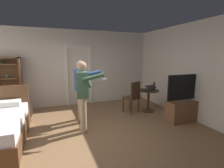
{
  "coord_description": "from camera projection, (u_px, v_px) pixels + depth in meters",
  "views": [
    {
      "loc": [
        -0.75,
        -3.44,
        1.77
      ],
      "look_at": [
        0.78,
        0.56,
        1.05
      ],
      "focal_mm": 26.88,
      "sensor_mm": 36.0,
      "label": 1
    }
  ],
  "objects": [
    {
      "name": "ground_plane",
      "position": [
        88.0,
        136.0,
        3.72
      ],
      "size": [
        6.48,
        6.48,
        0.0
      ],
      "primitive_type": "plane",
      "color": "olive"
    },
    {
      "name": "wall_back",
      "position": [
        70.0,
        68.0,
        5.99
      ],
      "size": [
        6.13,
        0.12,
        2.67
      ],
      "primitive_type": "cube",
      "color": "silver",
      "rests_on": "ground_plane"
    },
    {
      "name": "wall_right",
      "position": [
        196.0,
        72.0,
        4.56
      ],
      "size": [
        0.12,
        5.54,
        2.67
      ],
      "primitive_type": "cube",
      "color": "silver",
      "rests_on": "ground_plane"
    },
    {
      "name": "doorway_frame",
      "position": [
        79.0,
        71.0,
        6.04
      ],
      "size": [
        0.93,
        0.08,
        2.13
      ],
      "color": "white",
      "rests_on": "ground_plane"
    },
    {
      "name": "bookshelf",
      "position": [
        6.0,
        83.0,
        5.16
      ],
      "size": [
        0.88,
        0.32,
        1.73
      ],
      "color": "brown",
      "rests_on": "ground_plane"
    },
    {
      "name": "tv_flatscreen",
      "position": [
        184.0,
        107.0,
        4.55
      ],
      "size": [
        1.16,
        0.4,
        1.29
      ],
      "color": "brown",
      "rests_on": "ground_plane"
    },
    {
      "name": "side_table",
      "position": [
        148.0,
        97.0,
        5.33
      ],
      "size": [
        0.66,
        0.66,
        0.7
      ],
      "color": "#4C331E",
      "rests_on": "ground_plane"
    },
    {
      "name": "laptop",
      "position": [
        149.0,
        89.0,
        5.24
      ],
      "size": [
        0.35,
        0.36,
        0.16
      ],
      "color": "black",
      "rests_on": "side_table"
    },
    {
      "name": "bottle_on_table",
      "position": [
        154.0,
        86.0,
        5.25
      ],
      "size": [
        0.06,
        0.06,
        0.29
      ],
      "color": "#332826",
      "rests_on": "side_table"
    },
    {
      "name": "wooden_chair",
      "position": [
        133.0,
        96.0,
        5.17
      ],
      "size": [
        0.55,
        0.55,
        0.99
      ],
      "color": "#4C331E",
      "rests_on": "ground_plane"
    },
    {
      "name": "person_blue_shirt",
      "position": [
        83.0,
        92.0,
        3.86
      ],
      "size": [
        0.65,
        0.61,
        1.65
      ],
      "color": "tan",
      "rests_on": "ground_plane"
    },
    {
      "name": "person_striped_shirt",
      "position": [
        81.0,
        87.0,
        4.47
      ],
      "size": [
        0.7,
        0.58,
        1.64
      ],
      "color": "tan",
      "rests_on": "ground_plane"
    },
    {
      "name": "suitcase_dark",
      "position": [
        16.0,
        117.0,
        4.48
      ],
      "size": [
        0.66,
        0.34,
        0.32
      ],
      "primitive_type": "cube",
      "rotation": [
        0.0,
        0.0,
        -0.07
      ],
      "color": "#4C1919",
      "rests_on": "ground_plane"
    },
    {
      "name": "suitcase_small",
      "position": [
        21.0,
        112.0,
        4.84
      ],
      "size": [
        0.59,
        0.45,
        0.33
      ],
      "primitive_type": "cube",
      "rotation": [
        0.0,
        0.0,
        -0.12
      ],
      "color": "black",
      "rests_on": "ground_plane"
    }
  ]
}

